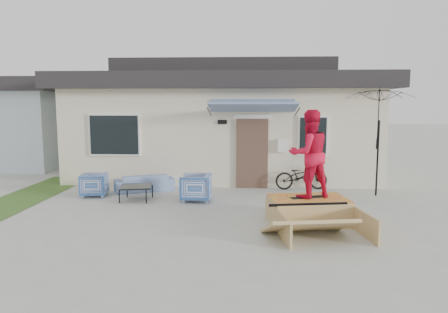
# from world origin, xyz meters

# --- Properties ---
(ground) EXTENTS (90.00, 90.00, 0.00)m
(ground) POSITION_xyz_m (0.00, 0.00, 0.00)
(ground) COLOR #A7A99F
(ground) RESTS_ON ground
(grass_strip) EXTENTS (1.40, 8.00, 0.01)m
(grass_strip) POSITION_xyz_m (-5.20, 2.00, 0.00)
(grass_strip) COLOR #355922
(grass_strip) RESTS_ON ground
(house) EXTENTS (10.80, 8.49, 4.10)m
(house) POSITION_xyz_m (0.00, 7.99, 1.94)
(house) COLOR beige
(house) RESTS_ON ground
(loveseat) EXTENTS (1.77, 1.10, 0.67)m
(loveseat) POSITION_xyz_m (-2.16, 3.88, 0.33)
(loveseat) COLOR #1F498F
(loveseat) RESTS_ON ground
(armchair_left) EXTENTS (0.73, 0.77, 0.70)m
(armchair_left) POSITION_xyz_m (-3.36, 3.09, 0.35)
(armchair_left) COLOR #1F498F
(armchair_left) RESTS_ON ground
(armchair_right) EXTENTS (0.72, 0.77, 0.79)m
(armchair_right) POSITION_xyz_m (-0.49, 2.69, 0.39)
(armchair_right) COLOR #1F498F
(armchair_right) RESTS_ON ground
(coffee_table) EXTENTS (0.92, 0.92, 0.39)m
(coffee_table) POSITION_xyz_m (-2.08, 2.68, 0.19)
(coffee_table) COLOR black
(coffee_table) RESTS_ON ground
(bicycle) EXTENTS (1.62, 0.73, 1.00)m
(bicycle) POSITION_xyz_m (2.47, 4.32, 0.50)
(bicycle) COLOR black
(bicycle) RESTS_ON ground
(patio_umbrella) EXTENTS (2.31, 2.22, 2.20)m
(patio_umbrella) POSITION_xyz_m (4.45, 3.61, 1.75)
(patio_umbrella) COLOR black
(patio_umbrella) RESTS_ON ground
(skate_ramp) EXTENTS (1.93, 2.38, 0.54)m
(skate_ramp) POSITION_xyz_m (2.17, 0.80, 0.27)
(skate_ramp) COLOR tan
(skate_ramp) RESTS_ON ground
(skateboard) EXTENTS (0.80, 0.45, 0.05)m
(skateboard) POSITION_xyz_m (2.16, 0.85, 0.56)
(skateboard) COLOR black
(skateboard) RESTS_ON skate_ramp
(skater) EXTENTS (1.10, 0.98, 1.87)m
(skater) POSITION_xyz_m (2.16, 0.85, 1.52)
(skater) COLOR red
(skater) RESTS_ON skateboard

